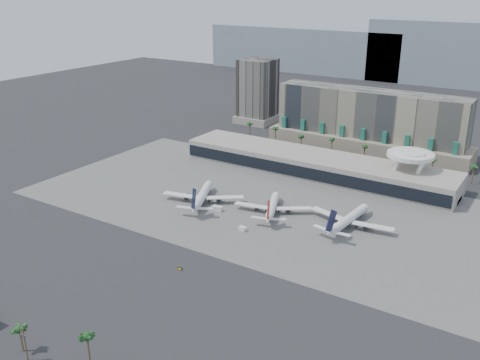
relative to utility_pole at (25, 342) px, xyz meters
The scene contains 17 objects.
ground 96.37m from the utility_pole, 88.81° to the left, with size 900.00×900.00×0.00m, color #232326.
apron_pad 151.27m from the utility_pole, 89.24° to the left, with size 260.00×130.00×0.06m, color #5B5B59.
mountain_ridge 567.33m from the utility_pole, 86.98° to the left, with size 680.00×60.00×70.00m.
hotel 270.94m from the utility_pole, 87.46° to the left, with size 140.00×30.00×42.00m.
office_tower 310.75m from the utility_pole, 107.44° to the left, with size 30.00×30.00×52.00m.
terminal 205.94m from the utility_pole, 89.44° to the left, with size 170.00×32.50×14.50m.
saucer_structure 219.91m from the utility_pole, 74.96° to the left, with size 26.00×26.00×21.89m.
palm_row 241.28m from the utility_pole, 87.86° to the left, with size 157.80×2.80×13.10m.
utility_pole is the anchor object (origin of this frame).
airliner_left 135.18m from the utility_pole, 102.47° to the left, with size 41.70×42.93×15.88m.
airliner_centre 140.70m from the utility_pole, 86.33° to the left, with size 37.95×39.12×14.31m.
airliner_right 153.99m from the utility_pole, 71.79° to the left, with size 43.97×45.40×15.67m.
service_vehicle_a 128.56m from the utility_pole, 97.23° to the left, with size 5.17×2.53×2.53m, color white.
service_vehicle_b 115.15m from the utility_pole, 86.38° to the left, with size 3.80×2.17×1.96m, color white.
taxiway_sign 70.10m from the utility_pole, 85.87° to the left, with size 2.43×0.88×1.10m.
near_palm_a 5.77m from the utility_pole, 157.19° to the left, with size 6.00×6.00×9.61m.
near_palm_b 20.63m from the utility_pole, 25.44° to the left, with size 6.00×6.00×12.35m.
Camera 1 is at (127.83, -175.56, 111.97)m, focal length 40.00 mm.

